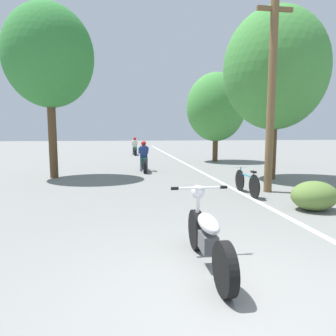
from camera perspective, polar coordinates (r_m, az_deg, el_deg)
ground_plane at (r=3.63m, az=12.34°, el=-24.02°), size 120.00×120.00×0.00m
lane_stripe_edge at (r=16.28m, az=4.23°, el=0.37°), size 0.14×48.00×0.01m
utility_pole at (r=9.74m, az=19.12°, el=13.80°), size 1.10×0.24×5.99m
roadside_tree_right_near at (r=12.64m, az=19.78°, el=17.24°), size 3.97×3.57×6.50m
roadside_tree_right_far at (r=18.94m, az=9.12°, el=11.35°), size 3.63×3.26×5.44m
roadside_tree_left at (r=13.20m, az=-21.75°, el=19.09°), size 3.44×3.09×6.75m
roadside_bush at (r=7.91m, az=26.09°, el=-4.76°), size 1.10×0.88×0.70m
motorcycle_foreground at (r=4.24m, az=7.48°, el=-12.65°), size 0.86×2.02×1.05m
motorcycle_rider_lead at (r=14.16m, az=-4.64°, el=1.57°), size 0.50×2.20×1.43m
motorcycle_rider_far at (r=24.19m, az=-6.34°, el=3.77°), size 0.50×2.08×1.43m
bicycle_parked at (r=9.19m, az=14.76°, el=-2.66°), size 0.44×1.75×0.78m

